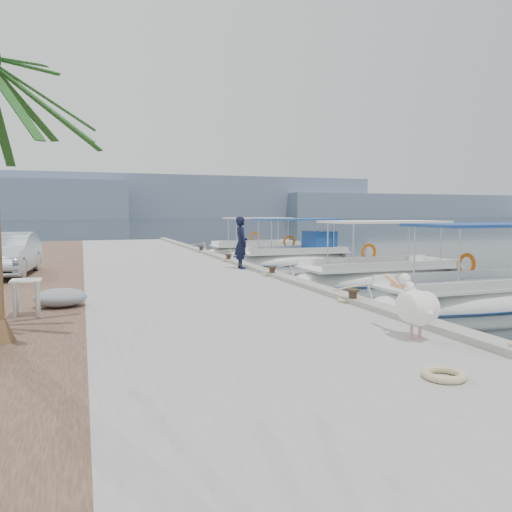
# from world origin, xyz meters

# --- Properties ---
(ground) EXTENTS (400.00, 400.00, 0.00)m
(ground) POSITION_xyz_m (0.00, 0.00, 0.00)
(ground) COLOR black
(ground) RESTS_ON ground
(concrete_quay) EXTENTS (6.00, 40.00, 0.50)m
(concrete_quay) POSITION_xyz_m (-3.00, 5.00, 0.25)
(concrete_quay) COLOR gray
(concrete_quay) RESTS_ON ground
(quay_curb) EXTENTS (0.44, 40.00, 0.12)m
(quay_curb) POSITION_xyz_m (-0.22, 5.00, 0.56)
(quay_curb) COLOR gray
(quay_curb) RESTS_ON concrete_quay
(cobblestone_strip) EXTENTS (4.00, 40.00, 0.50)m
(cobblestone_strip) POSITION_xyz_m (-8.00, 5.00, 0.25)
(cobblestone_strip) COLOR #4E3429
(cobblestone_strip) RESTS_ON ground
(distant_hills) EXTENTS (330.00, 60.00, 18.00)m
(distant_hills) POSITION_xyz_m (29.61, 201.49, 7.61)
(distant_hills) COLOR slate
(distant_hills) RESTS_ON ground
(fishing_caique_b) EXTENTS (7.66, 2.37, 2.83)m
(fishing_caique_b) POSITION_xyz_m (4.42, -2.46, 0.12)
(fishing_caique_b) COLOR white
(fishing_caique_b) RESTS_ON ground
(fishing_caique_c) EXTENTS (7.18, 2.51, 2.83)m
(fishing_caique_c) POSITION_xyz_m (4.18, 2.42, 0.12)
(fishing_caique_c) COLOR white
(fishing_caique_c) RESTS_ON ground
(fishing_caique_d) EXTENTS (6.61, 2.46, 2.83)m
(fishing_caique_d) POSITION_xyz_m (4.00, 9.65, 0.20)
(fishing_caique_d) COLOR white
(fishing_caique_d) RESTS_ON ground
(fishing_caique_e) EXTENTS (6.49, 2.21, 2.83)m
(fishing_caique_e) POSITION_xyz_m (3.84, 15.11, 0.13)
(fishing_caique_e) COLOR white
(fishing_caique_e) RESTS_ON ground
(mooring_bollards) EXTENTS (0.28, 20.28, 0.33)m
(mooring_bollards) POSITION_xyz_m (-0.35, 1.50, 0.69)
(mooring_bollards) COLOR black
(mooring_bollards) RESTS_ON concrete_quay
(pelican) EXTENTS (0.49, 1.31, 1.02)m
(pelican) POSITION_xyz_m (-0.97, -6.52, 1.03)
(pelican) COLOR tan
(pelican) RESTS_ON concrete_quay
(fisherman) EXTENTS (0.46, 0.69, 1.89)m
(fisherman) POSITION_xyz_m (-0.60, 3.96, 1.44)
(fisherman) COLOR black
(fisherman) RESTS_ON concrete_quay
(parked_car) EXTENTS (1.81, 4.31, 1.39)m
(parked_car) POSITION_xyz_m (-8.31, 4.57, 1.19)
(parked_car) COLOR #A9B6C1
(parked_car) RESTS_ON cobblestone_strip
(tarp_bundle) EXTENTS (1.10, 0.90, 0.40)m
(tarp_bundle) POSITION_xyz_m (-6.50, -1.74, 0.70)
(tarp_bundle) COLOR gray
(tarp_bundle) RESTS_ON cobblestone_strip
(folding_table) EXTENTS (0.55, 0.55, 0.73)m
(folding_table) POSITION_xyz_m (-7.08, -2.62, 1.02)
(folding_table) COLOR silver
(folding_table) RESTS_ON cobblestone_strip
(rope_coil) EXTENTS (0.54, 0.54, 0.10)m
(rope_coil) POSITION_xyz_m (-1.88, -8.31, 0.55)
(rope_coil) COLOR #C6B284
(rope_coil) RESTS_ON concrete_quay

